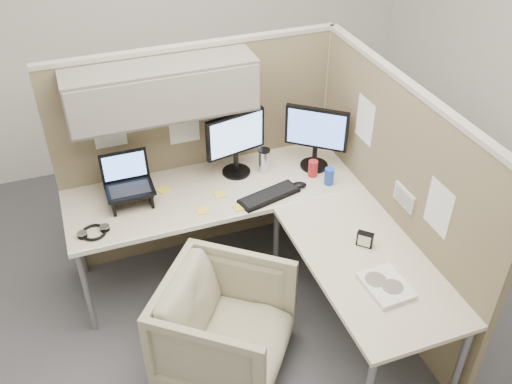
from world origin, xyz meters
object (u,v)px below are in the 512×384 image
object	(u,v)px
desk	(266,222)
monitor_left	(236,139)
office_chair	(225,322)
keyboard	(269,196)

from	to	relation	value
desk	monitor_left	xyz separation A→B (m)	(-0.02, 0.54, 0.32)
desk	office_chair	size ratio (longest dim) A/B	2.71
office_chair	keyboard	size ratio (longest dim) A/B	1.74
monitor_left	desk	bearing A→B (deg)	-100.29
desk	keyboard	bearing A→B (deg)	64.22
office_chair	monitor_left	size ratio (longest dim) A/B	1.59
office_chair	monitor_left	bearing A→B (deg)	15.28
desk	monitor_left	size ratio (longest dim) A/B	4.29
monitor_left	keyboard	world-z (taller)	monitor_left
desk	monitor_left	world-z (taller)	monitor_left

